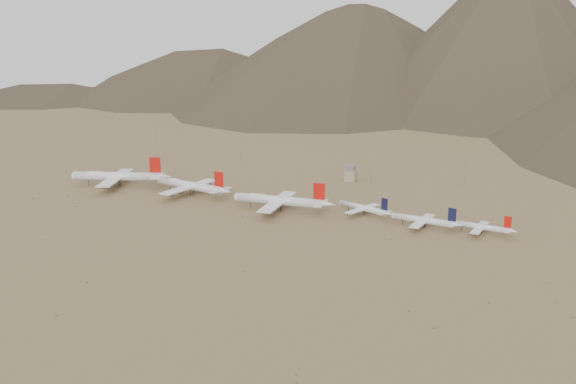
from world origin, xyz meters
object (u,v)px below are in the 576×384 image
at_px(narrowbody_a, 365,208).
at_px(control_tower, 351,174).
at_px(widebody_east, 280,200).
at_px(widebody_west, 118,176).
at_px(widebody_centre, 191,186).
at_px(narrowbody_b, 425,220).

xyz_separation_m(narrowbody_a, control_tower, (-36.61, 85.46, 0.83)).
bearing_deg(widebody_east, widebody_west, 169.81).
distance_m(widebody_east, narrowbody_a, 54.71).
height_order(widebody_west, widebody_centre, widebody_west).
relative_size(widebody_east, narrowbody_b, 1.57).
xyz_separation_m(widebody_centre, narrowbody_b, (167.80, -11.14, -2.26)).
relative_size(widebody_west, narrowbody_a, 1.83).
bearing_deg(widebody_centre, widebody_west, -170.36).
bearing_deg(control_tower, widebody_east, -99.61).
bearing_deg(widebody_east, narrowbody_a, 8.27).
relative_size(widebody_centre, widebody_east, 0.98).
bearing_deg(widebody_centre, narrowbody_b, 6.49).
relative_size(narrowbody_a, control_tower, 3.31).
relative_size(widebody_centre, narrowbody_b, 1.54).
height_order(widebody_east, narrowbody_b, widebody_east).
distance_m(widebody_centre, narrowbody_b, 168.18).
height_order(widebody_west, control_tower, widebody_west).
xyz_separation_m(widebody_east, narrowbody_a, (53.20, 12.52, -2.57)).
bearing_deg(widebody_west, control_tower, 9.44).
height_order(narrowbody_a, narrowbody_b, narrowbody_b).
relative_size(widebody_west, control_tower, 6.06).
xyz_separation_m(widebody_east, narrowbody_b, (93.78, 0.71, -2.36)).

